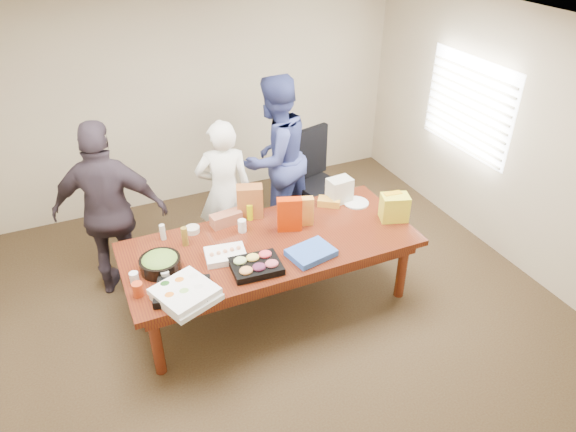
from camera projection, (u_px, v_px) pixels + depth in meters
name	position (u px, v px, depth m)	size (l,w,h in m)	color
floor	(272.00, 302.00, 5.41)	(5.50, 5.00, 0.02)	#47301E
ceiling	(266.00, 30.00, 3.95)	(5.50, 5.00, 0.02)	white
wall_back	(195.00, 99.00, 6.61)	(5.50, 0.04, 2.70)	beige
wall_front	(450.00, 397.00, 2.75)	(5.50, 0.04, 2.70)	beige
wall_right	(505.00, 136.00, 5.63)	(0.04, 5.00, 2.70)	beige
window_panel	(468.00, 106.00, 6.00)	(0.03, 1.40, 1.10)	white
window_blinds	(465.00, 106.00, 5.99)	(0.04, 1.36, 1.00)	beige
conference_table	(272.00, 273.00, 5.20)	(2.80, 1.20, 0.75)	#4C1C0F
office_chair	(318.00, 183.00, 6.36)	(0.59, 0.59, 1.15)	black
person_center	(225.00, 192.00, 5.67)	(0.60, 0.40, 1.65)	white
person_right	(275.00, 158.00, 6.04)	(0.95, 0.74, 1.95)	#374288
person_left	(110.00, 212.00, 5.10)	(1.10, 0.46, 1.88)	#2B232B
veggie_tray	(183.00, 291.00, 4.34)	(0.44, 0.35, 0.07)	black
fruit_tray	(256.00, 266.00, 4.62)	(0.43, 0.34, 0.07)	black
sheet_cake	(226.00, 255.00, 4.77)	(0.36, 0.27, 0.06)	white
salad_bowl	(160.00, 264.00, 4.61)	(0.36, 0.36, 0.12)	black
chip_bag_blue	(311.00, 253.00, 4.80)	(0.40, 0.30, 0.06)	blue
chip_bag_red	(289.00, 214.00, 5.09)	(0.24, 0.10, 0.35)	#C02A00
chip_bag_yellow	(391.00, 205.00, 5.31)	(0.19, 0.07, 0.28)	#EDAF0D
chip_bag_orange	(304.00, 211.00, 5.19)	(0.19, 0.09, 0.30)	orange
mayo_jar	(242.00, 226.00, 5.12)	(0.08, 0.08, 0.13)	white
mustard_bottle	(250.00, 212.00, 5.29)	(0.06, 0.06, 0.18)	#CBD200
dressing_bottle	(185.00, 236.00, 4.91)	(0.06, 0.06, 0.19)	olive
ranch_bottle	(163.00, 232.00, 5.00)	(0.05, 0.05, 0.16)	beige
banana_bunch	(329.00, 202.00, 5.56)	(0.23, 0.14, 0.08)	gold
bread_loaf	(226.00, 219.00, 5.23)	(0.31, 0.13, 0.12)	#9D5B40
kraft_bag	(250.00, 201.00, 5.31)	(0.26, 0.15, 0.34)	#995324
red_cup	(138.00, 289.00, 4.32)	(0.09, 0.09, 0.12)	#BB3B15
clear_cup_a	(165.00, 276.00, 4.48)	(0.07, 0.07, 0.10)	silver
clear_cup_b	(134.00, 278.00, 4.45)	(0.08, 0.08, 0.11)	white
pizza_box_lower	(187.00, 297.00, 4.29)	(0.44, 0.44, 0.05)	white
pizza_box_upper	(185.00, 291.00, 4.27)	(0.44, 0.44, 0.05)	white
plate_a	(356.00, 203.00, 5.60)	(0.27, 0.27, 0.02)	white
plate_b	(299.00, 204.00, 5.59)	(0.22, 0.22, 0.01)	silver
dip_bowl_a	(295.00, 219.00, 5.29)	(0.15, 0.15, 0.06)	silver
dip_bowl_b	(193.00, 230.00, 5.13)	(0.14, 0.14, 0.06)	beige
grocery_bag_white	(339.00, 190.00, 5.58)	(0.25, 0.18, 0.27)	silver
grocery_bag_yellow	(394.00, 207.00, 5.27)	(0.27, 0.19, 0.27)	yellow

